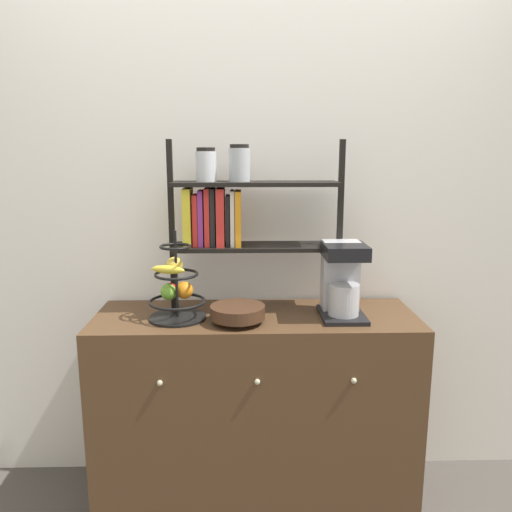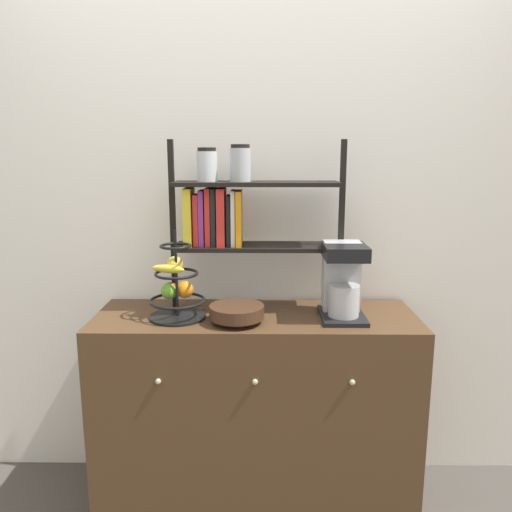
{
  "view_description": "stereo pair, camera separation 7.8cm",
  "coord_description": "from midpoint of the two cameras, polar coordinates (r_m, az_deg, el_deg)",
  "views": [
    {
      "loc": [
        -0.05,
        -1.86,
        1.6
      ],
      "look_at": [
        0.0,
        0.24,
        1.17
      ],
      "focal_mm": 35.0,
      "sensor_mm": 36.0,
      "label": 1
    },
    {
      "loc": [
        0.02,
        -1.86,
        1.6
      ],
      "look_at": [
        0.0,
        0.24,
        1.17
      ],
      "focal_mm": 35.0,
      "sensor_mm": 36.0,
      "label": 2
    }
  ],
  "objects": [
    {
      "name": "wooden_bowl",
      "position": [
        2.1,
        -3.18,
        -6.49
      ],
      "size": [
        0.23,
        0.23,
        0.07
      ],
      "color": "#422819",
      "rests_on": "sideboard"
    },
    {
      "name": "fruit_stand",
      "position": [
        2.17,
        -10.19,
        -3.75
      ],
      "size": [
        0.24,
        0.24,
        0.38
      ],
      "color": "black",
      "rests_on": "sideboard"
    },
    {
      "name": "wall_back",
      "position": [
        2.4,
        -1.14,
        4.36
      ],
      "size": [
        7.0,
        0.05,
        2.6
      ],
      "primitive_type": "cube",
      "color": "silver",
      "rests_on": "ground_plane"
    },
    {
      "name": "shelf_hutch",
      "position": [
        2.2,
        -3.91,
        5.33
      ],
      "size": [
        0.77,
        0.2,
        0.76
      ],
      "color": "black",
      "rests_on": "sideboard"
    },
    {
      "name": "coffee_maker",
      "position": [
        2.18,
        8.81,
        -2.62
      ],
      "size": [
        0.19,
        0.25,
        0.32
      ],
      "color": "black",
      "rests_on": "sideboard"
    },
    {
      "name": "sideboard",
      "position": [
        2.39,
        -1.01,
        -17.14
      ],
      "size": [
        1.41,
        0.49,
        0.91
      ],
      "color": "#4C331E",
      "rests_on": "ground_plane"
    }
  ]
}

